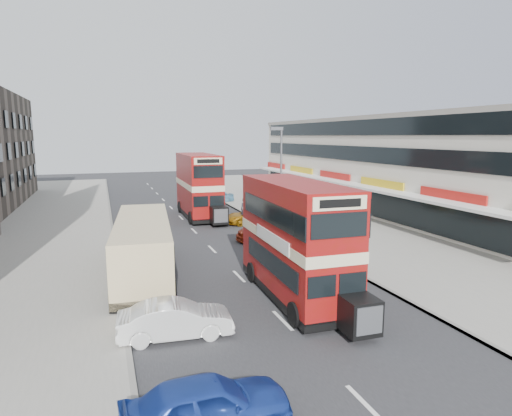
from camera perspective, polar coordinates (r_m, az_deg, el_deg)
name	(u,v)px	position (r m, az deg, el deg)	size (l,w,h in m)	color
ground	(304,342)	(16.76, 6.28, -17.05)	(160.00, 160.00, 0.00)	#28282B
road_surface	(194,231)	(34.92, -8.12, -2.98)	(12.00, 90.00, 0.01)	#28282B
pavement_right	(328,220)	(39.01, 9.43, -1.60)	(12.00, 90.00, 0.15)	gray
pavement_left	(25,242)	(34.69, -27.98, -3.97)	(12.00, 90.00, 0.15)	gray
kerb_left	(113,236)	(34.27, -18.18, -3.48)	(0.20, 90.00, 0.16)	gray
kerb_right	(266,225)	(36.56, 1.30, -2.22)	(0.20, 90.00, 0.16)	gray
commercial_row	(392,165)	(44.40, 17.39, 5.44)	(9.90, 46.20, 9.30)	beige
street_lamp	(280,170)	(34.21, 3.18, 4.94)	(1.00, 0.20, 8.12)	slate
bus_main	(296,240)	(20.07, 5.21, -4.15)	(2.88, 9.58, 5.23)	black
bus_second	(199,185)	(40.46, -7.49, 2.96)	(2.97, 10.22, 5.61)	black
coach	(143,245)	(24.03, -14.54, -4.76)	(3.80, 11.03, 2.86)	black
car_left_near	(207,405)	(12.13, -6.41, -24.23)	(1.75, 4.36, 1.49)	#1B3897
car_left_front	(176,320)	(17.00, -10.48, -14.16)	(1.48, 4.23, 1.40)	white
car_right_a	(271,229)	(31.59, 1.92, -2.82)	(2.11, 5.20, 1.51)	#9C280F
car_right_b	(252,216)	(37.31, -0.52, -1.08)	(2.15, 4.65, 1.29)	#B57712
car_right_c	(216,197)	(49.12, -5.25, 1.46)	(1.59, 3.96, 1.35)	#5F9CBE
pedestrian_near	(316,222)	(33.41, 7.85, -1.79)	(0.63, 0.43, 1.71)	gray
pedestrian_far	(254,194)	(48.05, -0.26, 1.82)	(1.10, 0.46, 1.88)	gray
cyclist	(245,216)	(36.55, -1.47, -1.01)	(0.75, 1.73, 2.33)	gray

